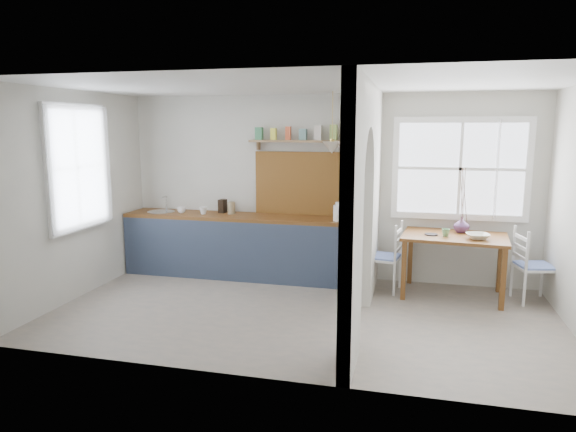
% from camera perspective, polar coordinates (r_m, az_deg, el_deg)
% --- Properties ---
extents(floor, '(5.80, 3.20, 0.01)m').
position_cam_1_polar(floor, '(6.08, 1.52, -10.80)').
color(floor, gray).
rests_on(floor, ground).
extents(ceiling, '(5.80, 3.20, 0.01)m').
position_cam_1_polar(ceiling, '(5.71, 1.64, 14.43)').
color(ceiling, beige).
rests_on(ceiling, walls).
extents(walls, '(5.81, 3.21, 2.60)m').
position_cam_1_polar(walls, '(5.75, 1.57, 1.41)').
color(walls, beige).
rests_on(walls, floor).
extents(partition, '(0.12, 3.20, 2.60)m').
position_cam_1_polar(partition, '(5.69, 8.63, 2.74)').
color(partition, beige).
rests_on(partition, floor).
extents(kitchen_window, '(0.10, 1.16, 1.50)m').
position_cam_1_polar(kitchen_window, '(6.91, -22.46, 5.01)').
color(kitchen_window, white).
rests_on(kitchen_window, walls).
extents(nook_window, '(1.76, 0.10, 1.30)m').
position_cam_1_polar(nook_window, '(7.17, 18.60, 4.99)').
color(nook_window, white).
rests_on(nook_window, walls).
extents(counter, '(3.50, 0.60, 0.90)m').
position_cam_1_polar(counter, '(7.47, -4.80, -3.25)').
color(counter, brown).
rests_on(counter, floor).
extents(sink, '(0.40, 0.40, 0.02)m').
position_cam_1_polar(sink, '(7.86, -13.93, 0.38)').
color(sink, silver).
rests_on(sink, counter).
extents(backsplash, '(1.65, 0.03, 0.90)m').
position_cam_1_polar(backsplash, '(7.32, 2.62, 3.61)').
color(backsplash, brown).
rests_on(backsplash, walls).
extents(shelf, '(1.75, 0.20, 0.21)m').
position_cam_1_polar(shelf, '(7.19, 2.53, 8.74)').
color(shelf, '#A87951').
rests_on(shelf, walls).
extents(pendant_lamp, '(0.26, 0.26, 0.16)m').
position_cam_1_polar(pendant_lamp, '(6.80, 4.91, 7.59)').
color(pendant_lamp, beige).
rests_on(pendant_lamp, ceiling).
extents(utensil_rail, '(0.02, 0.50, 0.02)m').
position_cam_1_polar(utensil_rail, '(6.53, 8.52, 3.64)').
color(utensil_rail, silver).
rests_on(utensil_rail, partition).
extents(dining_table, '(1.35, 0.97, 0.79)m').
position_cam_1_polar(dining_table, '(6.91, 17.86, -5.27)').
color(dining_table, brown).
rests_on(dining_table, floor).
extents(chair_left, '(0.48, 0.48, 0.92)m').
position_cam_1_polar(chair_left, '(6.91, 10.55, -4.42)').
color(chair_left, white).
rests_on(chair_left, floor).
extents(chair_right, '(0.50, 0.50, 0.92)m').
position_cam_1_polar(chair_right, '(7.04, 25.73, -4.97)').
color(chair_right, white).
rests_on(chair_right, floor).
extents(kettle, '(0.26, 0.24, 0.25)m').
position_cam_1_polar(kettle, '(6.91, 5.70, 0.50)').
color(kettle, white).
rests_on(kettle, counter).
extents(mug_a, '(0.12, 0.12, 0.11)m').
position_cam_1_polar(mug_a, '(7.52, -9.39, 0.61)').
color(mug_a, white).
rests_on(mug_a, counter).
extents(mug_b, '(0.12, 0.12, 0.09)m').
position_cam_1_polar(mug_b, '(7.68, -11.75, 0.66)').
color(mug_b, white).
rests_on(mug_b, counter).
extents(knife_block, '(0.11, 0.14, 0.20)m').
position_cam_1_polar(knife_block, '(7.60, -7.28, 1.10)').
color(knife_block, black).
rests_on(knife_block, counter).
extents(jar, '(0.13, 0.13, 0.17)m').
position_cam_1_polar(jar, '(7.48, -6.30, 0.89)').
color(jar, '#968461').
rests_on(jar, counter).
extents(towel_magenta, '(0.02, 0.03, 0.54)m').
position_cam_1_polar(towel_magenta, '(6.81, 8.06, -6.17)').
color(towel_magenta, '#D43A74').
rests_on(towel_magenta, counter).
extents(towel_orange, '(0.02, 0.03, 0.48)m').
position_cam_1_polar(towel_orange, '(6.81, 8.05, -6.39)').
color(towel_orange, orange).
rests_on(towel_orange, counter).
extents(bowl, '(0.32, 0.32, 0.07)m').
position_cam_1_polar(bowl, '(6.69, 20.34, -2.12)').
color(bowl, white).
rests_on(bowl, dining_table).
extents(table_cup, '(0.11, 0.11, 0.09)m').
position_cam_1_polar(table_cup, '(6.72, 17.12, -1.78)').
color(table_cup, '#6EAA6E').
rests_on(table_cup, dining_table).
extents(plate, '(0.21, 0.21, 0.01)m').
position_cam_1_polar(plate, '(6.76, 15.62, -1.98)').
color(plate, black).
rests_on(plate, dining_table).
extents(vase, '(0.23, 0.23, 0.21)m').
position_cam_1_polar(vase, '(7.01, 18.72, -0.93)').
color(vase, '#512F5A').
rests_on(vase, dining_table).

